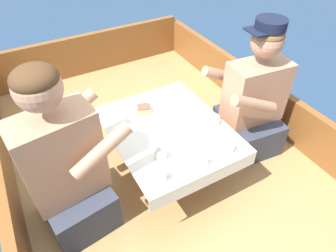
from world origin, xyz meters
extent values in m
plane|color=navy|center=(0.00, 0.00, 0.00)|extent=(60.00, 60.00, 0.00)
cube|color=#A87F4C|center=(0.00, 0.00, 0.13)|extent=(2.04, 3.17, 0.26)
cube|color=brown|center=(-0.99, 0.00, 0.43)|extent=(0.06, 3.17, 0.35)
cube|color=brown|center=(0.99, 0.00, 0.43)|extent=(0.06, 3.17, 0.35)
cube|color=brown|center=(0.00, 1.56, 0.46)|extent=(1.92, 0.06, 0.40)
cylinder|color=#B2B2B7|center=(0.00, -0.04, 0.44)|extent=(0.07, 0.07, 0.37)
cube|color=#A87F4C|center=(0.00, -0.04, 0.63)|extent=(0.67, 0.83, 0.02)
cube|color=white|center=(0.00, -0.04, 0.64)|extent=(0.70, 0.86, 0.00)
cube|color=white|center=(0.00, -0.47, 0.59)|extent=(0.70, 0.00, 0.10)
cube|color=white|center=(0.00, 0.39, 0.59)|extent=(0.70, 0.00, 0.10)
cube|color=#333847|center=(-0.66, -0.09, 0.39)|extent=(0.42, 0.49, 0.26)
cube|color=tan|center=(-0.66, -0.09, 0.77)|extent=(0.43, 0.27, 0.52)
sphere|color=tan|center=(-0.66, -0.09, 1.19)|extent=(0.21, 0.21, 0.21)
ellipsoid|color=#472D19|center=(-0.66, -0.09, 1.24)|extent=(0.20, 0.20, 0.12)
cylinder|color=tan|center=(-0.53, 0.11, 0.87)|extent=(0.34, 0.12, 0.21)
cylinder|color=tan|center=(-0.48, -0.25, 0.87)|extent=(0.34, 0.12, 0.21)
cube|color=#333847|center=(0.66, -0.09, 0.39)|extent=(0.41, 0.48, 0.26)
cube|color=tan|center=(0.66, -0.09, 0.73)|extent=(0.42, 0.26, 0.43)
sphere|color=tan|center=(0.66, -0.09, 1.10)|extent=(0.20, 0.20, 0.20)
ellipsoid|color=brown|center=(0.66, -0.09, 1.14)|extent=(0.19, 0.19, 0.11)
cylinder|color=tan|center=(0.48, -0.25, 0.80)|extent=(0.34, 0.11, 0.21)
cylinder|color=tan|center=(0.52, 0.10, 0.80)|extent=(0.34, 0.11, 0.21)
cylinder|color=black|center=(0.66, -0.09, 1.21)|extent=(0.19, 0.19, 0.06)
cube|color=black|center=(0.57, -0.08, 1.18)|extent=(0.11, 0.15, 0.01)
cylinder|color=white|center=(-0.06, 0.18, 0.65)|extent=(0.19, 0.19, 0.01)
cylinder|color=white|center=(0.06, -0.22, 0.65)|extent=(0.21, 0.21, 0.01)
cube|color=tan|center=(-0.06, 0.18, 0.67)|extent=(0.12, 0.11, 0.04)
cube|color=#B74C3D|center=(-0.06, 0.18, 0.70)|extent=(0.10, 0.09, 0.01)
cylinder|color=white|center=(0.27, -0.12, 0.66)|extent=(0.12, 0.12, 0.04)
cylinder|color=beige|center=(0.27, -0.12, 0.67)|extent=(0.10, 0.10, 0.02)
cylinder|color=white|center=(0.19, -0.35, 0.66)|extent=(0.14, 0.14, 0.04)
cylinder|color=beige|center=(0.19, -0.35, 0.67)|extent=(0.12, 0.12, 0.02)
cylinder|color=white|center=(-0.23, -0.38, 0.67)|extent=(0.07, 0.07, 0.05)
torus|color=white|center=(-0.19, -0.38, 0.67)|extent=(0.04, 0.01, 0.04)
cylinder|color=#3D2314|center=(-0.23, -0.38, 0.69)|extent=(0.06, 0.06, 0.01)
cylinder|color=white|center=(0.02, -0.38, 0.67)|extent=(0.07, 0.07, 0.05)
torus|color=white|center=(0.07, -0.38, 0.67)|extent=(0.04, 0.01, 0.04)
cylinder|color=#3D2314|center=(0.02, -0.38, 0.69)|extent=(0.06, 0.06, 0.01)
cylinder|color=silver|center=(-0.16, -0.24, 0.67)|extent=(0.06, 0.06, 0.05)
cylinder|color=beige|center=(-0.16, -0.24, 0.67)|extent=(0.07, 0.07, 0.03)
cube|color=silver|center=(0.29, -0.04, 0.65)|extent=(0.13, 0.13, 0.00)
ellipsoid|color=silver|center=(0.34, 0.01, 0.65)|extent=(0.04, 0.02, 0.01)
cube|color=silver|center=(-0.25, 0.32, 0.65)|extent=(0.10, 0.15, 0.00)
ellipsoid|color=silver|center=(-0.29, 0.38, 0.65)|extent=(0.04, 0.02, 0.01)
cube|color=silver|center=(0.14, 0.26, 0.65)|extent=(0.08, 0.16, 0.00)
ellipsoid|color=silver|center=(0.16, 0.32, 0.65)|extent=(0.04, 0.02, 0.01)
camera|label=1|loc=(-0.69, -1.27, 1.89)|focal=32.00mm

